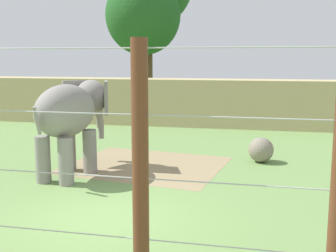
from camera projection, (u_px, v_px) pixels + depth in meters
name	position (u px, v px, depth m)	size (l,w,h in m)	color
ground_plane	(106.00, 218.00, 8.96)	(120.00, 120.00, 0.00)	#6B8E4C
dirt_patch	(146.00, 165.00, 13.42)	(4.73, 3.99, 0.01)	#937F5B
embankment_wall	(196.00, 102.00, 21.23)	(36.00, 1.80, 2.32)	tan
elephant	(71.00, 114.00, 12.05)	(1.64, 3.63, 2.69)	gray
enrichment_ball	(261.00, 150.00, 13.76)	(0.81, 0.81, 0.81)	gray
cable_fence	(51.00, 159.00, 6.50)	(9.38, 0.25, 3.64)	brown
tree_far_left	(143.00, 16.00, 27.19)	(4.82, 4.82, 8.60)	brown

